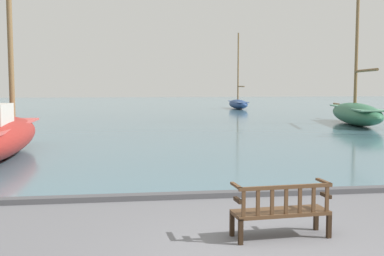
% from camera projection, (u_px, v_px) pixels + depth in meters
% --- Properties ---
extents(harbor_water, '(100.00, 80.00, 0.08)m').
position_uv_depth(harbor_water, '(145.00, 108.00, 50.42)').
color(harbor_water, slate).
rests_on(harbor_water, ground).
extents(quay_edge_kerb, '(40.00, 0.30, 0.12)m').
position_uv_depth(quay_edge_kerb, '(222.00, 194.00, 10.83)').
color(quay_edge_kerb, '#4C4C50').
rests_on(quay_edge_kerb, ground).
extents(park_bench, '(1.64, 0.65, 0.92)m').
position_uv_depth(park_bench, '(281.00, 210.00, 7.92)').
color(park_bench, black).
rests_on(park_bench, ground).
extents(sailboat_nearest_port, '(1.45, 5.21, 7.47)m').
position_uv_depth(sailboat_nearest_port, '(238.00, 103.00, 47.77)').
color(sailboat_nearest_port, navy).
rests_on(sailboat_nearest_port, harbor_water).
extents(sailboat_mid_port, '(3.57, 9.86, 10.80)m').
position_uv_depth(sailboat_mid_port, '(356.00, 112.00, 29.15)').
color(sailboat_mid_port, '#2D6647').
rests_on(sailboat_mid_port, harbor_water).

